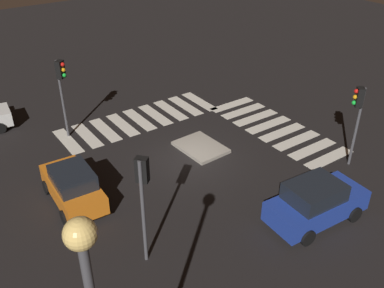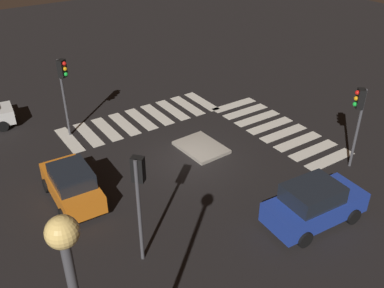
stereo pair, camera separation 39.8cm
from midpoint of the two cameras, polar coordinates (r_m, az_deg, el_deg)
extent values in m
plane|color=black|center=(22.72, 0.50, -2.17)|extent=(80.00, 80.00, 0.00)
cube|color=gray|center=(23.69, 1.70, -0.44)|extent=(2.82, 2.18, 0.18)
cube|color=orange|center=(20.28, -15.03, -5.50)|extent=(4.16, 1.92, 0.84)
cube|color=black|center=(19.65, -15.09, -4.08)|extent=(2.16, 1.68, 0.68)
cylinder|color=black|center=(21.37, -18.16, -5.23)|extent=(0.67, 0.27, 0.66)
cylinder|color=black|center=(21.68, -13.82, -3.93)|extent=(0.67, 0.27, 0.66)
cylinder|color=black|center=(19.36, -16.10, -9.06)|extent=(0.67, 0.27, 0.66)
cylinder|color=black|center=(19.70, -11.33, -7.55)|extent=(0.67, 0.27, 0.66)
sphere|color=#F2EABF|center=(21.83, -17.90, -3.16)|extent=(0.22, 0.22, 0.22)
sphere|color=#F2EABF|center=(22.00, -15.51, -2.46)|extent=(0.22, 0.22, 0.22)
cube|color=#1E389E|center=(19.13, 16.48, -8.00)|extent=(2.18, 4.53, 0.90)
cube|color=black|center=(18.48, 16.26, -6.30)|extent=(1.87, 2.37, 0.73)
cylinder|color=black|center=(20.71, 17.21, -6.24)|extent=(0.30, 0.73, 0.71)
cylinder|color=black|center=(19.82, 21.02, -8.91)|extent=(0.30, 0.73, 0.71)
cylinder|color=black|center=(19.08, 11.40, -8.91)|extent=(0.30, 0.73, 0.71)
cylinder|color=black|center=(18.11, 15.26, -12.02)|extent=(0.30, 0.73, 0.71)
sphere|color=#F2EABF|center=(20.79, 19.70, -5.18)|extent=(0.24, 0.24, 0.24)
sphere|color=#F2EABF|center=(20.30, 21.85, -6.60)|extent=(0.24, 0.24, 0.24)
cylinder|color=black|center=(27.56, -23.34, 2.17)|extent=(0.31, 0.67, 0.65)
sphere|color=#F2EABF|center=(28.63, -22.40, 4.28)|extent=(0.22, 0.22, 0.22)
sphere|color=#F2EABF|center=(27.76, -22.13, 3.52)|extent=(0.22, 0.22, 0.22)
cylinder|color=#47474C|center=(22.78, 21.47, 1.81)|extent=(0.14, 0.14, 4.27)
cube|color=black|center=(22.04, 21.83, 5.59)|extent=(0.54, 0.52, 0.96)
sphere|color=red|center=(21.86, 21.49, 6.34)|extent=(0.22, 0.22, 0.22)
sphere|color=orange|center=(21.97, 21.34, 5.63)|extent=(0.22, 0.22, 0.22)
sphere|color=green|center=(22.09, 21.20, 4.92)|extent=(0.22, 0.22, 0.22)
cylinder|color=#47474C|center=(25.00, -16.08, 5.75)|extent=(0.14, 0.14, 4.57)
cube|color=black|center=(24.23, -16.34, 9.55)|extent=(0.51, 0.54, 0.96)
sphere|color=red|center=(24.02, -16.06, 10.18)|extent=(0.22, 0.22, 0.22)
sphere|color=orange|center=(24.12, -15.95, 9.51)|extent=(0.22, 0.22, 0.22)
sphere|color=green|center=(24.22, -15.85, 8.85)|extent=(0.22, 0.22, 0.22)
cylinder|color=#47474C|center=(15.84, -6.25, -9.02)|extent=(0.14, 0.14, 4.50)
cube|color=black|center=(14.91, -6.39, -3.34)|extent=(0.54, 0.53, 0.96)
sphere|color=red|center=(14.90, -6.18, -1.98)|extent=(0.22, 0.22, 0.22)
sphere|color=orange|center=(15.07, -6.12, -2.94)|extent=(0.22, 0.22, 0.22)
sphere|color=green|center=(15.23, -6.06, -3.88)|extent=(0.22, 0.22, 0.22)
sphere|color=#F9D172|center=(7.15, -15.22, -11.18)|extent=(0.56, 0.56, 0.56)
cube|color=silver|center=(23.96, 18.20, -1.98)|extent=(0.70, 3.20, 0.02)
cube|color=silver|center=(24.54, 16.18, -0.79)|extent=(0.70, 3.20, 0.02)
cube|color=silver|center=(25.16, 14.25, 0.33)|extent=(0.70, 3.20, 0.02)
cube|color=silver|center=(25.82, 12.42, 1.40)|extent=(0.70, 3.20, 0.02)
cube|color=silver|center=(26.51, 10.68, 2.42)|extent=(0.70, 3.20, 0.02)
cube|color=silver|center=(27.23, 9.03, 3.38)|extent=(0.70, 3.20, 0.02)
cube|color=silver|center=(27.98, 7.46, 4.28)|extent=(0.70, 3.20, 0.02)
cube|color=silver|center=(28.76, 5.97, 5.14)|extent=(0.70, 3.20, 0.02)
cube|color=silver|center=(29.11, 1.67, 5.63)|extent=(3.20, 0.70, 0.02)
cube|color=silver|center=(28.52, -0.22, 5.08)|extent=(3.20, 0.70, 0.02)
cube|color=silver|center=(27.96, -2.19, 4.51)|extent=(3.20, 0.70, 0.02)
cube|color=silver|center=(27.44, -4.23, 3.91)|extent=(3.20, 0.70, 0.02)
cube|color=silver|center=(26.96, -6.34, 3.29)|extent=(3.20, 0.70, 0.02)
cube|color=silver|center=(26.51, -8.52, 2.63)|extent=(3.20, 0.70, 0.02)
cube|color=silver|center=(26.12, -10.77, 1.95)|extent=(3.20, 0.70, 0.02)
cube|color=silver|center=(25.76, -13.09, 1.25)|extent=(3.20, 0.70, 0.02)
cube|color=silver|center=(25.46, -15.46, 0.53)|extent=(3.20, 0.70, 0.02)
camera|label=1|loc=(0.20, -89.49, 0.30)|focal=40.39mm
camera|label=2|loc=(0.20, 90.51, -0.30)|focal=40.39mm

